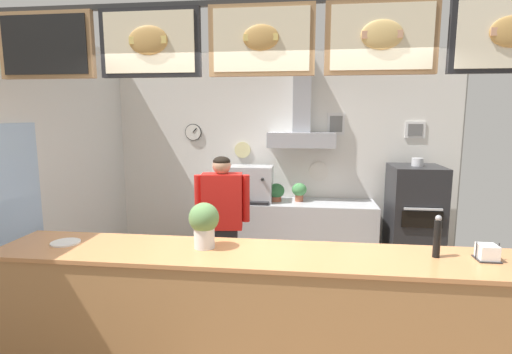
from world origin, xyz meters
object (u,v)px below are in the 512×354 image
Objects in this scene: potted_rosemary at (276,192)px; condiment_plate at (66,243)px; potted_thyme at (299,191)px; shop_worker at (223,227)px; pizza_oven at (414,221)px; pepper_grinder at (437,237)px; basil_vase at (204,224)px; napkin_holder at (487,253)px; espresso_machine at (251,184)px.

potted_rosemary is 2.92m from condiment_plate.
potted_thyme is 1.16× the size of condiment_plate.
shop_worker is at bearing 54.23° from condiment_plate.
pizza_oven is 6.24× the size of potted_rosemary.
potted_thyme is at bearing 173.30° from pizza_oven.
potted_rosemary is (0.48, 1.25, 0.15)m from shop_worker.
condiment_plate is (-2.70, -0.04, -0.14)m from pepper_grinder.
napkin_holder is (1.95, -0.01, -0.13)m from basil_vase.
potted_rosemary is 3.00m from napkin_holder.
potted_thyme is at bearing 110.78° from pepper_grinder.
espresso_machine is at bearing 177.04° from pizza_oven.
shop_worker is 1.35m from potted_rosemary.
pepper_grinder is 1.99× the size of napkin_holder.
napkin_holder reaches higher than potted_rosemary.
basil_vase reaches higher than potted_rosemary.
napkin_holder is (1.29, -2.57, 0.10)m from potted_thyme.
espresso_machine is 2.98m from pepper_grinder.
pizza_oven is at bearing -4.24° from potted_rosemary.
pepper_grinder is 1.63m from basil_vase.
basil_vase is 1.95m from napkin_holder.
pizza_oven is at bearing 37.23° from condiment_plate.
condiment_plate is at bearing 46.88° from shop_worker.
potted_thyme is 2.74m from pepper_grinder.
pepper_grinder is at bearing 177.60° from napkin_holder.
potted_rosemary is at bearing 60.98° from condiment_plate.
espresso_machine is at bearing 66.91° from condiment_plate.
condiment_plate is at bearing -142.77° from pizza_oven.
potted_thyme is at bearing 75.65° from basil_vase.
potted_thyme is 2.65m from basil_vase.
pizza_oven reaches higher than napkin_holder.
potted_thyme is at bearing -128.71° from shop_worker.
shop_worker reaches higher than potted_thyme.
shop_worker is at bearing -110.93° from potted_rosemary.
condiment_plate is at bearing -113.09° from espresso_machine.
pepper_grinder is (1.62, -2.50, 0.11)m from espresso_machine.
potted_thyme is at bearing 116.69° from napkin_holder.
shop_worker is 6.68× the size of potted_rosemary.
shop_worker is at bearing 144.29° from pepper_grinder.
shop_worker is at bearing -153.52° from pizza_oven.
basil_vase is at bearing 2.07° from condiment_plate.
potted_thyme reaches higher than potted_rosemary.
pepper_grinder is (0.97, -2.56, 0.20)m from potted_thyme.
shop_worker is 7.55× the size of condiment_plate.
pizza_oven is 2.49m from pepper_grinder.
pizza_oven is at bearing 48.40° from basil_vase.
napkin_holder is at bearing -63.31° from potted_thyme.
pizza_oven is 3.24m from basil_vase.
shop_worker reaches higher than pizza_oven.
pepper_grinder is (1.28, -2.52, 0.21)m from potted_rosemary.
pepper_grinder is (-0.49, -2.39, 0.52)m from pizza_oven.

